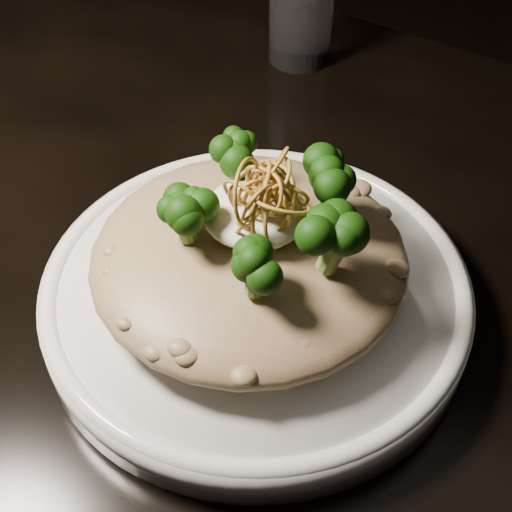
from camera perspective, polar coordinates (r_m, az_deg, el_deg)
The scene contains 7 objects.
table at distance 0.63m, azimuth -3.43°, elevation -4.42°, with size 1.10×0.80×0.75m.
plate at distance 0.51m, azimuth -0.00°, elevation -3.12°, with size 0.30×0.30×0.03m, color white.
risotto at distance 0.48m, azimuth -0.55°, elevation -0.05°, with size 0.22×0.22×0.05m, color brown.
broccoli at distance 0.45m, azimuth 0.31°, elevation 4.32°, with size 0.14×0.14×0.05m, color black, non-canonical shape.
cheese at distance 0.46m, azimuth -0.07°, elevation 3.50°, with size 0.07×0.07×0.02m, color white.
shallots at distance 0.44m, azimuth 1.02°, elevation 5.70°, with size 0.06×0.06×0.04m, color #8F621E, non-canonical shape.
drinking_glass at distance 0.77m, azimuth 3.65°, elevation 19.24°, with size 0.07×0.07×0.12m, color white.
Camera 1 is at (0.26, -0.32, 1.15)m, focal length 50.00 mm.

